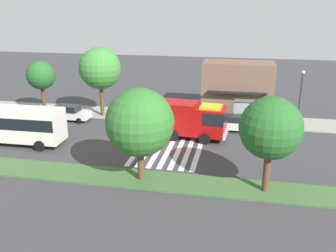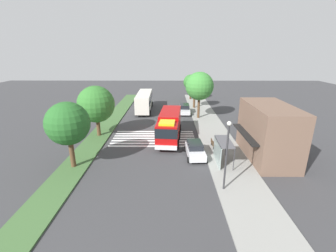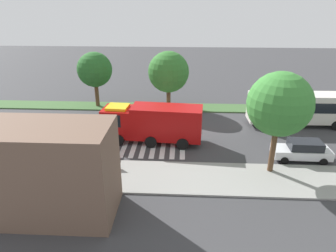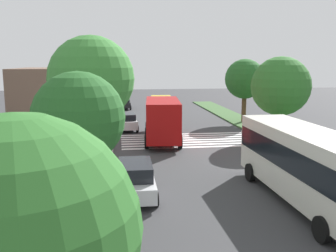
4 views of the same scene
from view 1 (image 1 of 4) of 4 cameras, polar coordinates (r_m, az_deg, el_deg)
name	(u,v)px [view 1 (image 1 of 4)]	position (r m, az deg, el deg)	size (l,w,h in m)	color
ground_plane	(161,143)	(34.61, -1.18, -2.74)	(120.00, 120.00, 0.00)	#38383A
sidewalk	(176,117)	(42.48, 1.32, 1.46)	(60.00, 4.59, 0.14)	gray
median_strip	(138,179)	(27.74, -4.68, -8.30)	(60.00, 3.00, 0.14)	#3D6033
crosswalk	(172,144)	(34.40, 0.57, -2.86)	(5.85, 11.21, 0.01)	silver
fire_truck	(180,118)	(35.64, 1.92, 1.34)	(9.72, 3.49, 3.58)	#A50C0C
parked_car_west	(69,113)	(42.70, -15.30, 2.03)	(4.78, 2.13, 1.75)	silver
parked_car_mid	(233,123)	(38.32, 10.15, 0.47)	(4.42, 2.23, 1.65)	silver
transit_bus	(8,123)	(37.04, -23.75, 0.50)	(10.52, 3.00, 3.51)	silver
bus_stop_shelter	(250,108)	(40.42, 12.77, 2.78)	(3.50, 1.40, 2.46)	#4C4C51
bench_near_shelter	(213,117)	(40.88, 7.04, 1.39)	(1.60, 0.50, 0.90)	#4C3823
street_lamp	(301,95)	(39.77, 20.07, 4.62)	(0.36, 0.36, 6.11)	#2D2D30
storefront_building	(237,87)	(45.40, 10.84, 6.08)	(8.47, 5.04, 6.00)	brown
sidewalk_tree_west	(41,76)	(45.77, -19.30, 7.48)	(3.39, 3.39, 6.17)	#513823
sidewalk_tree_center	(100,68)	(42.31, -10.63, 8.86)	(4.76, 4.76, 7.92)	#513823
median_tree_far_west	(140,123)	(25.96, -4.45, 0.52)	(4.96, 4.96, 6.92)	#513823
median_tree_west	(271,129)	(25.08, 15.81, -0.39)	(4.25, 4.25, 6.75)	#513823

